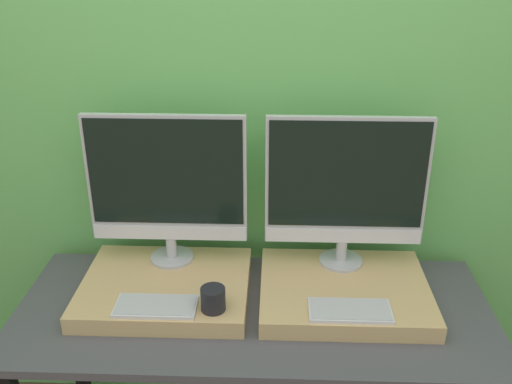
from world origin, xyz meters
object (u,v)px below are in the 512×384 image
(monitor_left, at_px, (167,184))
(keyboard_left, at_px, (156,306))
(monitor_right, at_px, (346,186))
(keyboard_right, at_px, (350,310))
(mug, at_px, (213,299))

(monitor_left, distance_m, keyboard_left, 0.44)
(monitor_right, bearing_deg, keyboard_left, -153.99)
(keyboard_right, bearing_deg, monitor_left, 153.99)
(monitor_left, height_order, keyboard_right, monitor_left)
(mug, xyz_separation_m, keyboard_right, (0.45, 0.00, -0.03))
(monitor_right, xyz_separation_m, keyboard_right, (0.00, -0.31, -0.31))
(monitor_right, bearing_deg, monitor_left, 180.00)
(mug, bearing_deg, monitor_right, 34.83)
(keyboard_left, height_order, mug, mug)
(monitor_left, bearing_deg, keyboard_left, -90.00)
(keyboard_right, bearing_deg, mug, -180.00)
(mug, bearing_deg, keyboard_right, 0.00)
(mug, relative_size, keyboard_right, 0.30)
(monitor_left, distance_m, mug, 0.46)
(keyboard_left, relative_size, monitor_right, 0.47)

